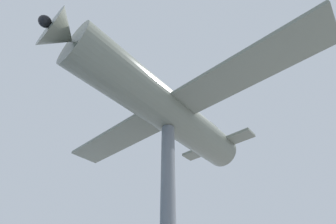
{
  "coord_description": "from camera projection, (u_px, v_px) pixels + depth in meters",
  "views": [
    {
      "loc": [
        -7.89,
        4.8,
        1.42
      ],
      "look_at": [
        0.0,
        0.0,
        8.91
      ],
      "focal_mm": 24.0,
      "sensor_mm": 36.0,
      "label": 1
    }
  ],
  "objects": [
    {
      "name": "support_pylon_central",
      "position": [
        168.0,
        211.0,
        8.75
      ],
      "size": [
        0.63,
        0.63,
        7.87
      ],
      "color": "slate",
      "rests_on": "ground_plane"
    },
    {
      "name": "suspended_airplane",
      "position": [
        166.0,
        110.0,
        11.78
      ],
      "size": [
        15.45,
        12.54,
        2.9
      ],
      "rotation": [
        0.0,
        0.0,
        0.32
      ],
      "color": "slate",
      "rests_on": "support_pylon_central"
    }
  ]
}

